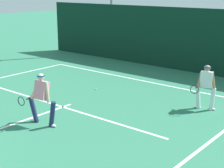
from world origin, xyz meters
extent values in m
cube|color=white|center=(0.00, 10.88, 0.00)|extent=(10.83, 0.10, 0.01)
cube|color=white|center=(0.00, 6.01, 0.00)|extent=(8.83, 0.10, 0.01)
cylinder|color=#1E234C|center=(1.14, 4.53, 0.42)|extent=(0.31, 0.18, 0.85)
cylinder|color=#1E234C|center=(0.33, 4.45, 0.42)|extent=(0.38, 0.18, 0.84)
ellipsoid|color=white|center=(1.14, 4.53, 0.04)|extent=(0.27, 0.13, 0.09)
ellipsoid|color=white|center=(0.33, 4.45, 0.04)|extent=(0.27, 0.13, 0.09)
cube|color=pink|center=(0.73, 4.49, 1.13)|extent=(0.46, 0.39, 0.62)
cylinder|color=beige|center=(0.97, 4.51, 1.10)|extent=(0.17, 0.11, 0.65)
cylinder|color=beige|center=(0.49, 4.47, 1.10)|extent=(0.15, 0.54, 0.51)
sphere|color=beige|center=(0.73, 4.49, 1.55)|extent=(0.22, 0.22, 0.22)
cylinder|color=#19478C|center=(0.73, 4.49, 1.59)|extent=(0.26, 0.26, 0.04)
cylinder|color=black|center=(0.47, 4.21, 0.88)|extent=(0.06, 0.26, 0.03)
torus|color=black|center=(0.50, 3.87, 0.88)|extent=(0.29, 0.05, 0.29)
cylinder|color=silver|center=(4.32, 9.14, 0.40)|extent=(0.23, 0.19, 0.82)
cylinder|color=silver|center=(3.84, 9.01, 0.40)|extent=(0.25, 0.20, 0.82)
ellipsoid|color=white|center=(4.32, 9.14, 0.04)|extent=(0.28, 0.17, 0.09)
ellipsoid|color=white|center=(3.84, 9.01, 0.04)|extent=(0.28, 0.17, 0.09)
cube|color=silver|center=(4.08, 9.07, 1.09)|extent=(0.47, 0.37, 0.58)
cylinder|color=#9E704C|center=(4.30, 9.13, 1.07)|extent=(0.23, 0.15, 0.63)
cylinder|color=#9E704C|center=(3.86, 9.02, 1.07)|extent=(0.22, 0.52, 0.50)
sphere|color=#9E704C|center=(4.08, 9.07, 1.50)|extent=(0.22, 0.22, 0.22)
cylinder|color=#19478C|center=(4.08, 9.07, 1.54)|extent=(0.28, 0.28, 0.04)
cylinder|color=black|center=(3.87, 8.76, 0.85)|extent=(0.10, 0.26, 0.03)
torus|color=black|center=(3.95, 8.43, 0.85)|extent=(0.29, 0.10, 0.29)
sphere|color=#D1E033|center=(-0.54, 8.40, 0.03)|extent=(0.07, 0.07, 0.07)
cube|color=black|center=(0.00, 13.96, 1.60)|extent=(17.81, 0.12, 3.21)
camera|label=1|loc=(9.11, -2.26, 4.26)|focal=56.83mm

